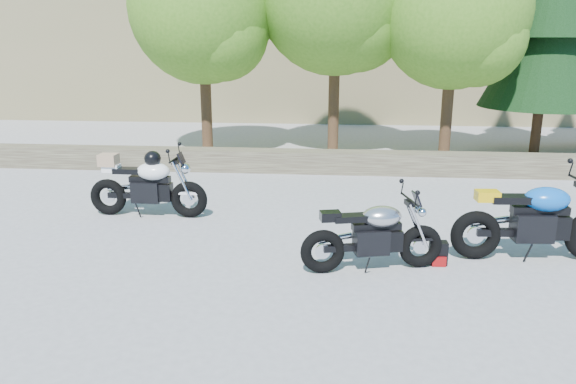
% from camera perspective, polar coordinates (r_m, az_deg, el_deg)
% --- Properties ---
extents(ground, '(90.00, 90.00, 0.00)m').
position_cam_1_polar(ground, '(7.86, -2.13, -7.19)').
color(ground, gray).
rests_on(ground, ground).
extents(stone_wall, '(22.00, 0.55, 0.50)m').
position_cam_1_polar(stone_wall, '(13.03, 0.92, 3.14)').
color(stone_wall, '#463C2F').
rests_on(stone_wall, ground).
extents(tree_decid_left, '(3.67, 3.67, 5.62)m').
position_cam_1_polar(tree_decid_left, '(14.73, -8.31, 17.66)').
color(tree_decid_left, '#382314').
rests_on(tree_decid_left, ground).
extents(tree_decid_right, '(3.54, 3.54, 5.41)m').
position_cam_1_polar(tree_decid_right, '(14.40, 16.98, 16.69)').
color(tree_decid_right, '#382314').
rests_on(tree_decid_right, ground).
extents(conifer_near, '(3.17, 3.17, 7.06)m').
position_cam_1_polar(conifer_near, '(16.28, 25.11, 16.36)').
color(conifer_near, '#382314').
rests_on(conifer_near, ground).
extents(silver_bike, '(1.93, 0.71, 0.98)m').
position_cam_1_polar(silver_bike, '(7.54, 8.69, -4.47)').
color(silver_bike, black).
rests_on(silver_bike, ground).
extents(white_bike, '(2.10, 0.67, 1.16)m').
position_cam_1_polar(white_bike, '(9.99, -14.14, 0.76)').
color(white_bike, black).
rests_on(white_bike, ground).
extents(blue_bike, '(2.30, 0.73, 1.15)m').
position_cam_1_polar(blue_bike, '(8.51, 23.85, -2.74)').
color(blue_bike, black).
rests_on(blue_bike, ground).
extents(backpack, '(0.24, 0.21, 0.33)m').
position_cam_1_polar(backpack, '(8.02, 15.02, -6.04)').
color(backpack, black).
rests_on(backpack, ground).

